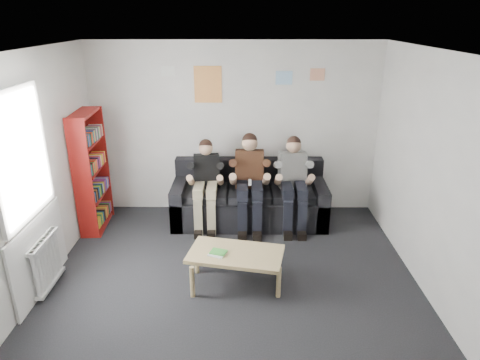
% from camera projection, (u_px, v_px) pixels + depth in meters
% --- Properties ---
extents(room_shell, '(5.00, 5.00, 5.00)m').
position_uv_depth(room_shell, '(230.00, 190.00, 4.41)').
color(room_shell, black).
rests_on(room_shell, ground).
extents(sofa, '(2.35, 0.96, 0.91)m').
position_uv_depth(sofa, '(249.00, 200.00, 6.70)').
color(sofa, black).
rests_on(sofa, ground).
extents(bookshelf, '(0.27, 0.80, 1.77)m').
position_uv_depth(bookshelf, '(92.00, 172.00, 6.28)').
color(bookshelf, maroon).
rests_on(bookshelf, ground).
extents(coffee_table, '(1.09, 0.60, 0.44)m').
position_uv_depth(coffee_table, '(236.00, 256.00, 5.03)').
color(coffee_table, tan).
rests_on(coffee_table, ground).
extents(game_cases, '(0.20, 0.16, 0.03)m').
position_uv_depth(game_cases, '(218.00, 253.00, 4.97)').
color(game_cases, white).
rests_on(game_cases, coffee_table).
extents(person_left, '(0.38, 0.82, 1.32)m').
position_uv_depth(person_left, '(206.00, 185.00, 6.38)').
color(person_left, black).
rests_on(person_left, sofa).
extents(person_middle, '(0.43, 0.92, 1.41)m').
position_uv_depth(person_middle, '(250.00, 183.00, 6.36)').
color(person_middle, '#4D2D19').
rests_on(person_middle, sofa).
extents(person_right, '(0.41, 0.87, 1.37)m').
position_uv_depth(person_right, '(293.00, 184.00, 6.37)').
color(person_right, silver).
rests_on(person_right, sofa).
extents(radiator, '(0.10, 0.64, 0.60)m').
position_uv_depth(radiator, '(47.00, 262.00, 4.97)').
color(radiator, silver).
rests_on(radiator, ground).
extents(window, '(0.05, 1.30, 2.36)m').
position_uv_depth(window, '(30.00, 209.00, 4.72)').
color(window, white).
rests_on(window, room_shell).
extents(poster_large, '(0.42, 0.01, 0.55)m').
position_uv_depth(poster_large, '(208.00, 85.00, 6.48)').
color(poster_large, '#E8B752').
rests_on(poster_large, room_shell).
extents(poster_blue, '(0.25, 0.01, 0.20)m').
position_uv_depth(poster_blue, '(284.00, 78.00, 6.44)').
color(poster_blue, '#47A8F2').
rests_on(poster_blue, room_shell).
extents(poster_pink, '(0.22, 0.01, 0.18)m').
position_uv_depth(poster_pink, '(317.00, 75.00, 6.42)').
color(poster_pink, '#BA3A90').
rests_on(poster_pink, room_shell).
extents(poster_sign, '(0.20, 0.01, 0.14)m').
position_uv_depth(poster_sign, '(168.00, 71.00, 6.41)').
color(poster_sign, white).
rests_on(poster_sign, room_shell).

